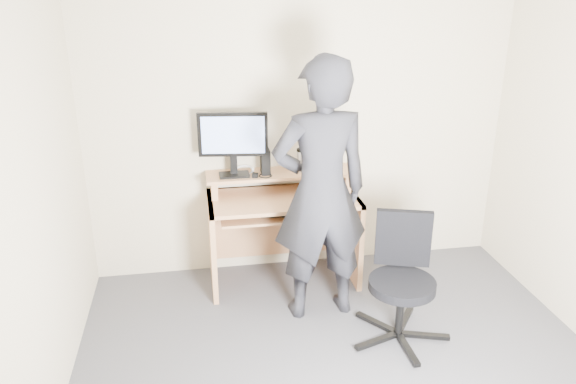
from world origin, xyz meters
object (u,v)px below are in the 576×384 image
object	(u,v)px
office_chair	(402,274)
person	(321,192)
monitor	(233,139)
desk	(282,216)

from	to	relation	value
office_chair	person	xyz separation A→B (m)	(-0.50, 0.38, 0.49)
monitor	person	size ratio (longest dim) A/B	0.28
monitor	person	bearing A→B (deg)	-40.32
desk	office_chair	xyz separation A→B (m)	(0.69, -0.96, -0.07)
office_chair	person	bearing A→B (deg)	160.07
office_chair	desk	bearing A→B (deg)	143.10
monitor	office_chair	size ratio (longest dim) A/B	0.62
office_chair	monitor	bearing A→B (deg)	154.13
monitor	person	distance (m)	0.87
desk	office_chair	distance (m)	1.18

